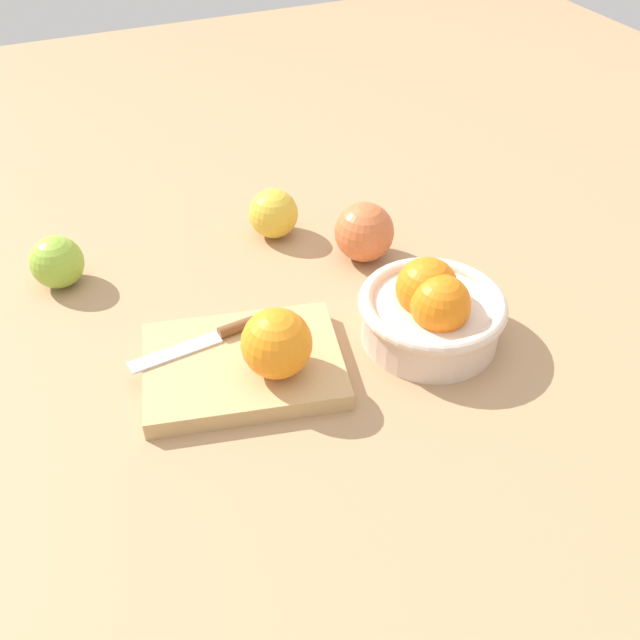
{
  "coord_description": "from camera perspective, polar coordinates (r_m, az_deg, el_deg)",
  "views": [
    {
      "loc": [
        0.24,
        0.64,
        0.58
      ],
      "look_at": [
        -0.02,
        0.06,
        0.04
      ],
      "focal_mm": 39.5,
      "sensor_mm": 36.0,
      "label": 1
    }
  ],
  "objects": [
    {
      "name": "apple_front_left",
      "position": [
        0.99,
        3.61,
        7.12
      ],
      "size": [
        0.08,
        0.08,
        0.08
      ],
      "primitive_type": "sphere",
      "color": "#CC6638",
      "rests_on": "ground_plane"
    },
    {
      "name": "ground_plane",
      "position": [
        0.9,
        -2.43,
        0.0
      ],
      "size": [
        2.4,
        2.4,
        0.0
      ],
      "primitive_type": "plane",
      "color": "tan"
    },
    {
      "name": "bowl",
      "position": [
        0.85,
        9.01,
        0.77
      ],
      "size": [
        0.18,
        0.18,
        0.11
      ],
      "color": "beige",
      "rests_on": "ground_plane"
    },
    {
      "name": "cutting_board",
      "position": [
        0.82,
        -6.25,
        -3.66
      ],
      "size": [
        0.26,
        0.21,
        0.02
      ],
      "primitive_type": "cube",
      "rotation": [
        0.0,
        0.0,
        -0.22
      ],
      "color": "tan",
      "rests_on": "ground_plane"
    },
    {
      "name": "knife",
      "position": [
        0.84,
        -8.83,
        -1.42
      ],
      "size": [
        0.16,
        0.03,
        0.01
      ],
      "color": "silver",
      "rests_on": "cutting_board"
    },
    {
      "name": "apple_front_right",
      "position": [
        1.0,
        -20.54,
        4.42
      ],
      "size": [
        0.07,
        0.07,
        0.07
      ],
      "primitive_type": "sphere",
      "color": "#8EB738",
      "rests_on": "ground_plane"
    },
    {
      "name": "orange_on_board",
      "position": [
        0.77,
        -3.54,
        -1.91
      ],
      "size": [
        0.08,
        0.08,
        0.08
      ],
      "primitive_type": "sphere",
      "color": "orange",
      "rests_on": "cutting_board"
    },
    {
      "name": "apple_front_left_2",
      "position": [
        1.04,
        -3.79,
        8.6
      ],
      "size": [
        0.07,
        0.07,
        0.07
      ],
      "primitive_type": "sphere",
      "color": "gold",
      "rests_on": "ground_plane"
    }
  ]
}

